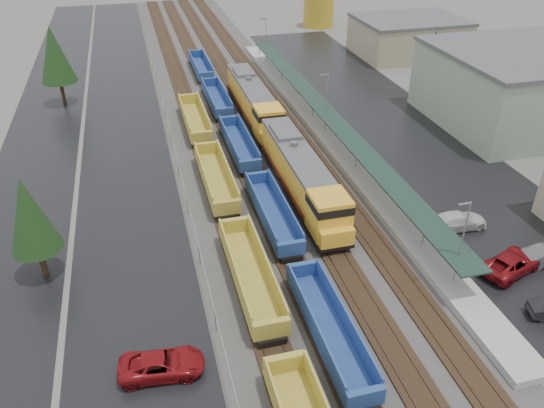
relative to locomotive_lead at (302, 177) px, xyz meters
The scene contains 18 objects.
ballast_strip 24.19m from the locomotive_lead, 94.77° to the left, with size 20.00×160.00×0.08m, color #302D2B.
trackbed 24.18m from the locomotive_lead, 94.77° to the left, with size 14.60×160.00×0.22m.
west_parking_lot 29.50m from the locomotive_lead, 125.34° to the left, with size 10.00×160.00×0.02m, color black.
west_road 36.20m from the locomotive_lead, 138.40° to the left, with size 9.00×160.00×0.02m, color black.
east_commuter_lot 22.16m from the locomotive_lead, 39.42° to the left, with size 16.00×100.00×0.02m, color black.
station_platform 15.98m from the locomotive_lead, 61.79° to the left, with size 3.00×80.00×8.00m.
chainlink_fence 25.21m from the locomotive_lead, 117.16° to the left, with size 0.08×160.04×2.02m.
tree_west_near 24.95m from the locomotive_lead, 165.91° to the right, with size 3.96×3.96×9.00m.
tree_west_far 42.43m from the locomotive_lead, 126.35° to the left, with size 4.84×4.84×11.00m.
tree_east 34.26m from the locomotive_lead, 40.20° to the left, with size 4.40×4.40×10.00m.
locomotive_lead is the anchor object (origin of this frame).
locomotive_trail 21.00m from the locomotive_lead, 90.00° to the left, with size 3.29×21.67×4.91m.
well_string_yellow 14.33m from the locomotive_lead, 124.11° to the right, with size 2.72×78.45×2.41m.
well_string_blue 5.50m from the locomotive_lead, 139.05° to the right, with size 2.50×105.63×2.22m.
storage_tank 72.85m from the locomotive_lead, 69.65° to the left, with size 6.44×6.44×6.44m, color gold.
parked_car_west_c 24.48m from the locomotive_lead, 129.58° to the right, with size 5.58×2.57×1.55m, color maroon.
parked_car_east_b 20.41m from the locomotive_lead, 49.43° to the right, with size 5.87×2.70×1.63m, color maroon.
parked_car_east_c 15.23m from the locomotive_lead, 35.12° to the right, with size 5.58×2.27×1.62m, color silver.
Camera 1 is at (-12.67, -7.70, 27.97)m, focal length 35.00 mm.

